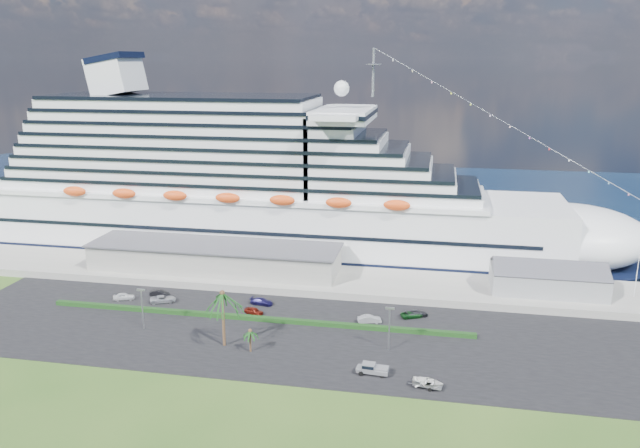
% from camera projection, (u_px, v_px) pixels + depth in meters
% --- Properties ---
extents(ground, '(420.00, 420.00, 0.00)m').
position_uv_depth(ground, '(271.00, 361.00, 109.62)').
color(ground, '#2D511B').
rests_on(ground, ground).
extents(asphalt_lot, '(140.00, 38.00, 0.12)m').
position_uv_depth(asphalt_lot, '(286.00, 334.00, 120.04)').
color(asphalt_lot, black).
rests_on(asphalt_lot, ground).
extents(wharf, '(240.00, 20.00, 1.80)m').
position_uv_depth(wharf, '(316.00, 279.00, 147.33)').
color(wharf, gray).
rests_on(wharf, ground).
extents(water, '(420.00, 160.00, 0.02)m').
position_uv_depth(water, '(363.00, 200.00, 232.92)').
color(water, black).
rests_on(water, ground).
extents(cruise_ship, '(191.00, 38.00, 54.00)m').
position_uv_depth(cruise_ship, '(256.00, 190.00, 169.97)').
color(cruise_ship, silver).
rests_on(cruise_ship, ground).
extents(terminal_building, '(61.00, 15.00, 6.30)m').
position_uv_depth(terminal_building, '(215.00, 256.00, 150.86)').
color(terminal_building, gray).
rests_on(terminal_building, wharf).
extents(port_shed, '(24.00, 12.31, 7.37)m').
position_uv_depth(port_shed, '(547.00, 280.00, 136.86)').
color(port_shed, gray).
rests_on(port_shed, wharf).
extents(flagpole, '(1.08, 0.16, 12.00)m').
position_uv_depth(flagpole, '(638.00, 268.00, 132.55)').
color(flagpole, silver).
rests_on(flagpole, wharf).
extents(hedge, '(88.00, 1.10, 0.90)m').
position_uv_depth(hedge, '(254.00, 318.00, 126.12)').
color(hedge, black).
rests_on(hedge, asphalt_lot).
extents(lamp_post_left, '(1.60, 0.35, 8.27)m').
position_uv_depth(lamp_post_left, '(142.00, 304.00, 120.97)').
color(lamp_post_left, gray).
rests_on(lamp_post_left, asphalt_lot).
extents(lamp_post_right, '(1.60, 0.35, 8.27)m').
position_uv_depth(lamp_post_right, '(389.00, 323.00, 112.15)').
color(lamp_post_right, gray).
rests_on(lamp_post_right, asphalt_lot).
extents(palm_tall, '(8.82, 8.82, 11.13)m').
position_uv_depth(palm_tall, '(222.00, 299.00, 112.88)').
color(palm_tall, '#47301E').
rests_on(palm_tall, ground).
extents(palm_short, '(3.53, 3.53, 4.56)m').
position_uv_depth(palm_short, '(250.00, 333.00, 111.87)').
color(palm_short, '#47301E').
rests_on(palm_short, ground).
extents(parked_car_0, '(4.90, 3.20, 1.55)m').
position_uv_depth(parked_car_0, '(124.00, 296.00, 136.70)').
color(parked_car_0, silver).
rests_on(parked_car_0, asphalt_lot).
extents(parked_car_1, '(4.39, 1.69, 1.43)m').
position_uv_depth(parked_car_1, '(160.00, 293.00, 138.61)').
color(parked_car_1, black).
rests_on(parked_car_1, asphalt_lot).
extents(parked_car_2, '(6.03, 4.41, 1.52)m').
position_uv_depth(parked_car_2, '(163.00, 299.00, 135.27)').
color(parked_car_2, '#A4A7AD').
rests_on(parked_car_2, asphalt_lot).
extents(parked_car_3, '(5.18, 2.63, 1.44)m').
position_uv_depth(parked_car_3, '(262.00, 301.00, 134.05)').
color(parked_car_3, '#171344').
rests_on(parked_car_3, asphalt_lot).
extents(parked_car_4, '(4.49, 3.05, 1.42)m').
position_uv_depth(parked_car_4, '(254.00, 311.00, 129.07)').
color(parked_car_4, '#61160C').
rests_on(parked_car_4, asphalt_lot).
extents(parked_car_5, '(4.98, 2.84, 1.55)m').
position_uv_depth(parked_car_5, '(369.00, 319.00, 124.80)').
color(parked_car_5, '#A0A2A7').
rests_on(parked_car_5, asphalt_lot).
extents(parked_car_6, '(5.05, 3.82, 1.27)m').
position_uv_depth(parked_car_6, '(412.00, 315.00, 127.40)').
color(parked_car_6, '#0E3A14').
rests_on(parked_car_6, asphalt_lot).
extents(parked_car_7, '(5.19, 3.81, 1.40)m').
position_uv_depth(parked_car_7, '(416.00, 314.00, 127.76)').
color(parked_car_7, black).
rests_on(parked_car_7, asphalt_lot).
extents(pickup_truck, '(5.51, 2.32, 1.90)m').
position_uv_depth(pickup_truck, '(372.00, 368.00, 104.47)').
color(pickup_truck, black).
rests_on(pickup_truck, asphalt_lot).
extents(boat_trailer, '(5.97, 4.40, 1.65)m').
position_uv_depth(boat_trailer, '(428.00, 382.00, 99.91)').
color(boat_trailer, gray).
rests_on(boat_trailer, asphalt_lot).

